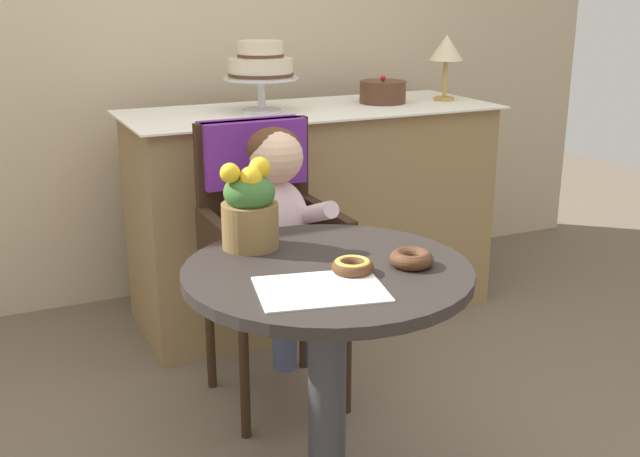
{
  "coord_description": "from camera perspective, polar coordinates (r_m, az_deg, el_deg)",
  "views": [
    {
      "loc": [
        -0.77,
        -1.6,
        1.37
      ],
      "look_at": [
        0.05,
        0.15,
        0.77
      ],
      "focal_mm": 43.15,
      "sensor_mm": 36.0,
      "label": 1
    }
  ],
  "objects": [
    {
      "name": "cafe_table",
      "position": [
        1.98,
        0.54,
        -8.63
      ],
      "size": [
        0.72,
        0.72,
        0.72
      ],
      "color": "#282321",
      "rests_on": "ground"
    },
    {
      "name": "wicker_chair",
      "position": [
        2.6,
        -4.22,
        0.89
      ],
      "size": [
        0.42,
        0.45,
        0.95
      ],
      "rotation": [
        0.0,
        0.0,
        -0.06
      ],
      "color": "#332114",
      "rests_on": "ground"
    },
    {
      "name": "seated_child",
      "position": [
        2.45,
        -2.93,
        0.81
      ],
      "size": [
        0.27,
        0.32,
        0.73
      ],
      "color": "silver",
      "rests_on": "ground"
    },
    {
      "name": "paper_napkin",
      "position": [
        1.75,
        0.03,
        -4.52
      ],
      "size": [
        0.33,
        0.27,
        0.0
      ],
      "primitive_type": "cube",
      "rotation": [
        0.0,
        0.0,
        -0.21
      ],
      "color": "white",
      "rests_on": "cafe_table"
    },
    {
      "name": "donut_front",
      "position": [
        1.91,
        6.8,
        -2.17
      ],
      "size": [
        0.11,
        0.11,
        0.04
      ],
      "color": "#4C2D19",
      "rests_on": "cafe_table"
    },
    {
      "name": "donut_mid",
      "position": [
        1.85,
        2.43,
        -2.78
      ],
      "size": [
        0.1,
        0.1,
        0.03
      ],
      "color": "#4C2D19",
      "rests_on": "cafe_table"
    },
    {
      "name": "flower_vase",
      "position": [
        2.01,
        -5.25,
        1.56
      ],
      "size": [
        0.15,
        0.15,
        0.24
      ],
      "color": "brown",
      "rests_on": "cafe_table"
    },
    {
      "name": "display_counter",
      "position": [
        3.32,
        -0.59,
        1.26
      ],
      "size": [
        1.56,
        0.62,
        0.9
      ],
      "color": "#93754C",
      "rests_on": "ground"
    },
    {
      "name": "tiered_cake_stand",
      "position": [
        3.12,
        -4.42,
        11.94
      ],
      "size": [
        0.3,
        0.3,
        0.28
      ],
      "color": "silver",
      "rests_on": "display_counter"
    },
    {
      "name": "round_layer_cake",
      "position": [
        3.38,
        4.67,
        10.06
      ],
      "size": [
        0.2,
        0.2,
        0.12
      ],
      "color": "#4C2D1E",
      "rests_on": "display_counter"
    },
    {
      "name": "table_lamp",
      "position": [
        3.48,
        9.35,
        12.89
      ],
      "size": [
        0.15,
        0.15,
        0.28
      ],
      "color": "#B28C47",
      "rests_on": "display_counter"
    }
  ]
}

